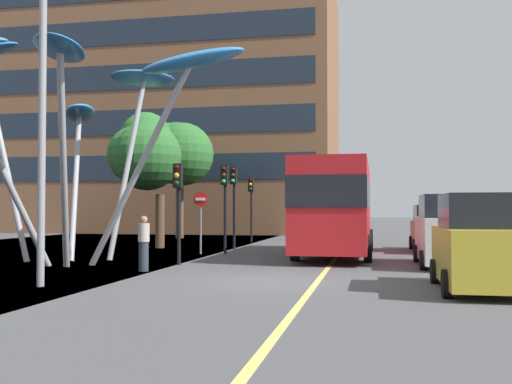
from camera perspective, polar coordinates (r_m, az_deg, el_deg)
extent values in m
cube|color=#4C4C4F|center=(15.56, 1.49, -8.65)|extent=(120.00, 240.00, 0.10)
cube|color=#E0D666|center=(15.40, 5.86, -8.54)|extent=(0.16, 144.00, 0.01)
cube|color=red|center=(23.90, 7.63, -1.33)|extent=(2.60, 9.83, 3.24)
cube|color=black|center=(23.90, 7.62, -0.25)|extent=(2.62, 9.93, 1.04)
cube|color=yellow|center=(28.77, 8.25, 1.25)|extent=(1.41, 0.11, 0.36)
cube|color=#B2B2B7|center=(23.97, 7.61, 2.83)|extent=(1.93, 3.44, 0.24)
cylinder|color=black|center=(26.93, 10.79, -4.52)|extent=(0.28, 0.96, 0.96)
cylinder|color=black|center=(27.07, 5.35, -4.52)|extent=(0.28, 0.96, 0.96)
cylinder|color=black|center=(21.19, 10.63, -5.31)|extent=(0.28, 0.96, 0.96)
cylinder|color=black|center=(21.38, 3.72, -5.30)|extent=(0.28, 0.96, 0.96)
cylinder|color=#9EA0A5|center=(19.35, -11.00, 2.40)|extent=(3.87, 1.04, 6.50)
ellipsoid|color=#2D7FD1|center=(18.87, -6.15, 12.33)|extent=(3.79, 2.36, 1.05)
cylinder|color=#9EA0A5|center=(22.87, -12.15, 2.43)|extent=(0.91, 1.85, 6.96)
ellipsoid|color=#388EDB|center=(23.97, -10.60, 10.59)|extent=(2.52, 3.55, 0.79)
cylinder|color=#9EA0A5|center=(23.88, -16.82, 0.99)|extent=(1.79, 3.69, 5.94)
ellipsoid|color=#388EDB|center=(26.05, -16.47, 7.22)|extent=(2.46, 3.41, 0.74)
cylinder|color=#9EA0A5|center=(23.31, -22.94, 3.33)|extent=(2.54, 0.81, 7.69)
cylinder|color=#9EA0A5|center=(18.64, -17.89, 2.35)|extent=(1.50, 3.00, 6.32)
ellipsoid|color=#2D7FD1|center=(17.65, -18.21, 12.85)|extent=(2.43, 3.16, 0.46)
cylinder|color=black|center=(19.98, -7.35, -2.12)|extent=(0.12, 0.12, 3.35)
cube|color=black|center=(19.88, -7.46, 1.56)|extent=(0.28, 0.24, 0.80)
sphere|color=#390706|center=(19.77, -7.58, 2.33)|extent=(0.18, 0.18, 0.18)
sphere|color=orange|center=(19.75, -7.58, 1.58)|extent=(0.18, 0.18, 0.18)
sphere|color=black|center=(19.74, -7.59, 0.83)|extent=(0.18, 0.18, 0.18)
cylinder|color=black|center=(24.82, -2.96, -1.70)|extent=(0.12, 0.12, 3.64)
cube|color=black|center=(24.72, -3.04, 1.60)|extent=(0.28, 0.24, 0.80)
sphere|color=#390706|center=(24.61, -3.11, 2.22)|extent=(0.18, 0.18, 0.18)
sphere|color=#3A2707|center=(24.59, -3.11, 1.61)|extent=(0.18, 0.18, 0.18)
sphere|color=green|center=(24.58, -3.11, 1.01)|extent=(0.18, 0.18, 0.18)
cylinder|color=black|center=(27.59, -2.09, -1.53)|extent=(0.12, 0.12, 3.79)
cube|color=black|center=(27.50, -2.16, 1.59)|extent=(0.28, 0.24, 0.80)
sphere|color=#390706|center=(27.39, -2.22, 2.15)|extent=(0.18, 0.18, 0.18)
sphere|color=#3A2707|center=(27.37, -2.22, 1.61)|extent=(0.18, 0.18, 0.18)
sphere|color=green|center=(27.36, -2.22, 1.06)|extent=(0.18, 0.18, 0.18)
cylinder|color=black|center=(33.33, -0.44, -1.71)|extent=(0.12, 0.12, 3.61)
cube|color=black|center=(33.22, -0.49, 0.72)|extent=(0.28, 0.24, 0.80)
sphere|color=#390706|center=(33.10, -0.53, 1.18)|extent=(0.18, 0.18, 0.18)
sphere|color=orange|center=(33.09, -0.53, 0.73)|extent=(0.18, 0.18, 0.18)
sphere|color=black|center=(33.08, -0.53, 0.28)|extent=(0.18, 0.18, 0.18)
cube|color=gold|center=(14.47, 20.56, -5.68)|extent=(1.72, 4.05, 1.24)
cube|color=black|center=(14.43, 20.52, -1.68)|extent=(1.58, 2.23, 0.77)
cylinder|color=black|center=(15.90, 22.91, -7.10)|extent=(0.20, 0.60, 0.60)
cylinder|color=black|center=(15.65, 16.69, -7.25)|extent=(0.20, 0.60, 0.60)
cylinder|color=black|center=(13.16, 17.75, -8.32)|extent=(0.20, 0.60, 0.60)
cube|color=silver|center=(20.31, 17.79, -4.30)|extent=(1.75, 4.48, 1.39)
cube|color=black|center=(20.29, 17.76, -1.29)|extent=(1.61, 2.46, 0.74)
cylinder|color=black|center=(21.83, 19.67, -5.61)|extent=(0.20, 0.60, 0.60)
cylinder|color=black|center=(21.65, 15.07, -5.68)|extent=(0.20, 0.60, 0.60)
cylinder|color=black|center=(19.10, 20.90, -6.18)|extent=(0.20, 0.60, 0.60)
cylinder|color=black|center=(18.89, 15.65, -6.28)|extent=(0.20, 0.60, 0.60)
cube|color=maroon|center=(27.21, 16.65, -3.88)|extent=(1.78, 4.45, 1.13)
cube|color=black|center=(27.19, 16.63, -1.94)|extent=(1.64, 2.45, 0.71)
cylinder|color=black|center=(28.70, 18.17, -4.65)|extent=(0.20, 0.60, 0.60)
cylinder|color=black|center=(28.54, 14.61, -4.69)|extent=(0.20, 0.60, 0.60)
cylinder|color=black|center=(25.96, 18.91, -4.97)|extent=(0.20, 0.60, 0.60)
cylinder|color=black|center=(25.79, 14.98, -5.02)|extent=(0.20, 0.60, 0.60)
cylinder|color=gray|center=(15.38, -19.72, 6.99)|extent=(0.18, 0.18, 8.26)
cylinder|color=brown|center=(28.78, -9.14, -2.76)|extent=(0.43, 0.43, 2.54)
sphere|color=#2D6B2D|center=(28.89, -11.42, 3.52)|extent=(2.69, 2.69, 2.69)
sphere|color=#2D6B2D|center=(30.07, -10.45, 5.10)|extent=(2.54, 2.54, 2.54)
sphere|color=#2D6B2D|center=(28.27, -10.33, 3.37)|extent=(3.19, 3.19, 3.19)
cylinder|color=brown|center=(38.32, -7.29, -1.53)|extent=(0.50, 0.50, 3.82)
sphere|color=#2D6B2D|center=(38.95, -8.28, 3.70)|extent=(3.91, 3.91, 3.91)
sphere|color=#2D6B2D|center=(38.91, -7.61, 4.85)|extent=(2.43, 2.43, 2.43)
sphere|color=#2D6B2D|center=(37.71, -7.08, 3.60)|extent=(3.97, 3.97, 3.97)
sphere|color=#2D6B2D|center=(38.03, -7.64, 3.64)|extent=(3.62, 3.62, 3.62)
cylinder|color=#2D3342|center=(18.15, -10.66, -6.07)|extent=(0.29, 0.29, 0.87)
cylinder|color=#B2A89E|center=(18.11, -10.65, -3.82)|extent=(0.34, 0.34, 0.55)
sphere|color=#937056|center=(18.10, -10.64, -2.60)|extent=(0.22, 0.22, 0.22)
cylinder|color=gray|center=(24.62, -5.29, -2.96)|extent=(0.08, 0.08, 2.55)
cylinder|color=red|center=(24.59, -5.31, -0.69)|extent=(0.60, 0.03, 0.60)
cube|color=white|center=(24.56, -5.33, -0.69)|extent=(0.40, 0.04, 0.11)
cube|color=brown|center=(51.58, -7.90, 7.57)|extent=(27.10, 13.81, 20.17)
cube|color=#1E2838|center=(44.54, -10.83, 2.29)|extent=(25.47, 0.08, 1.88)
cube|color=#1E2838|center=(44.89, -10.81, 6.58)|extent=(25.47, 0.08, 1.88)
cube|color=#1E2838|center=(45.49, -10.79, 10.77)|extent=(25.47, 0.08, 1.88)
cube|color=#1E2838|center=(46.33, -10.77, 14.84)|extent=(25.47, 0.08, 1.88)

